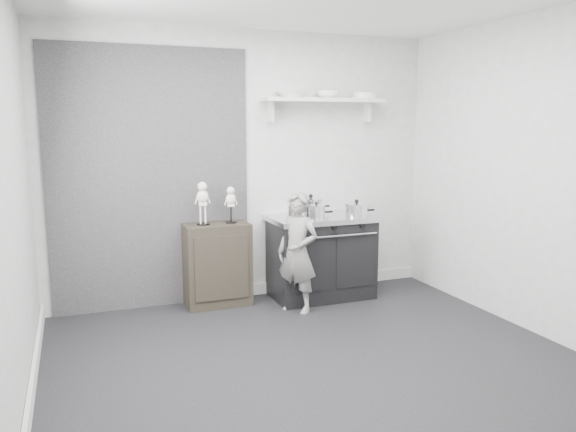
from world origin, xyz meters
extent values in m
plane|color=black|center=(0.00, 0.00, 0.00)|extent=(4.00, 4.00, 0.00)
cube|color=#A8A8A6|center=(0.00, 1.80, 1.35)|extent=(4.00, 0.02, 2.70)
cube|color=#A8A8A6|center=(0.00, -1.80, 1.35)|extent=(4.00, 0.02, 2.70)
cube|color=#A8A8A6|center=(-2.00, 0.00, 1.35)|extent=(0.02, 3.60, 2.70)
cube|color=#A8A8A6|center=(2.00, 0.00, 1.35)|extent=(0.02, 3.60, 2.70)
cube|color=black|center=(-0.95, 1.79, 1.25)|extent=(1.90, 0.02, 2.50)
cube|color=silver|center=(1.00, 1.78, 0.06)|extent=(2.00, 0.03, 0.12)
cube|color=silver|center=(-1.98, 0.00, 0.06)|extent=(0.03, 3.60, 0.12)
cube|color=silver|center=(0.80, 1.67, 2.02)|extent=(1.30, 0.26, 0.04)
cube|color=silver|center=(0.25, 1.74, 1.90)|extent=(0.03, 0.12, 0.20)
cube|color=silver|center=(1.35, 1.74, 1.90)|extent=(0.03, 0.12, 0.20)
cube|color=black|center=(0.70, 1.48, 0.40)|extent=(1.00, 0.60, 0.80)
cube|color=silver|center=(0.70, 1.48, 0.83)|extent=(1.07, 0.64, 0.05)
cube|color=black|center=(0.46, 1.18, 0.42)|extent=(0.42, 0.02, 0.52)
cube|color=black|center=(0.94, 1.18, 0.42)|extent=(0.42, 0.02, 0.52)
cylinder|color=silver|center=(0.70, 1.15, 0.70)|extent=(0.90, 0.02, 0.02)
cylinder|color=black|center=(0.40, 1.16, 0.78)|extent=(0.04, 0.03, 0.04)
cylinder|color=black|center=(0.70, 1.16, 0.78)|extent=(0.04, 0.03, 0.04)
cylinder|color=black|center=(1.00, 1.16, 0.78)|extent=(0.04, 0.03, 0.04)
cube|color=black|center=(-0.37, 1.61, 0.41)|extent=(0.63, 0.37, 0.82)
imported|color=slate|center=(0.30, 1.14, 0.57)|extent=(0.47, 0.50, 1.15)
cylinder|color=white|center=(0.40, 1.40, 0.92)|extent=(0.20, 0.20, 0.12)
cylinder|color=white|center=(0.40, 1.40, 0.98)|extent=(0.21, 0.21, 0.01)
sphere|color=black|center=(0.40, 1.40, 1.01)|extent=(0.04, 0.04, 0.04)
cylinder|color=black|center=(0.55, 1.40, 0.92)|extent=(0.10, 0.02, 0.02)
cylinder|color=white|center=(0.63, 1.60, 0.93)|extent=(0.24, 0.24, 0.15)
cylinder|color=white|center=(0.63, 1.60, 1.01)|extent=(0.25, 0.25, 0.02)
sphere|color=black|center=(0.63, 1.60, 1.04)|extent=(0.04, 0.04, 0.04)
cylinder|color=black|center=(0.80, 1.60, 0.93)|extent=(0.10, 0.02, 0.02)
cylinder|color=white|center=(1.00, 1.28, 0.92)|extent=(0.23, 0.23, 0.12)
cylinder|color=white|center=(1.00, 1.28, 0.99)|extent=(0.23, 0.23, 0.01)
sphere|color=black|center=(1.00, 1.28, 1.01)|extent=(0.04, 0.04, 0.04)
cylinder|color=black|center=(1.15, 1.28, 0.92)|extent=(0.10, 0.02, 0.02)
cylinder|color=white|center=(0.58, 1.33, 0.91)|extent=(0.17, 0.17, 0.12)
cylinder|color=white|center=(0.58, 1.33, 0.98)|extent=(0.18, 0.18, 0.01)
sphere|color=black|center=(0.58, 1.33, 1.01)|extent=(0.03, 0.03, 0.03)
cylinder|color=black|center=(0.70, 1.33, 0.91)|extent=(0.10, 0.02, 0.02)
imported|color=white|center=(0.44, 1.67, 2.08)|extent=(0.29, 0.29, 0.07)
imported|color=white|center=(0.85, 1.67, 2.08)|extent=(0.23, 0.23, 0.07)
cylinder|color=silver|center=(1.28, 1.67, 2.07)|extent=(0.27, 0.27, 0.06)
camera|label=1|loc=(-1.65, -3.67, 1.79)|focal=35.00mm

